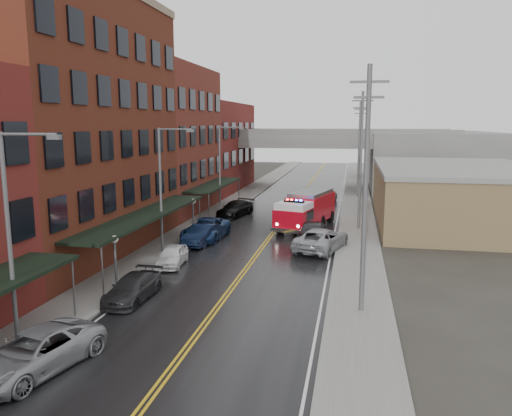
{
  "coord_description": "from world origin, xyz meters",
  "views": [
    {
      "loc": [
        6.61,
        -9.13,
        9.32
      ],
      "look_at": [
        -0.52,
        27.21,
        3.0
      ],
      "focal_mm": 35.0,
      "sensor_mm": 36.0,
      "label": 1
    }
  ],
  "objects": [
    {
      "name": "road",
      "position": [
        0.0,
        30.0,
        0.01
      ],
      "size": [
        11.0,
        160.0,
        0.02
      ],
      "primitive_type": "cube",
      "color": "black",
      "rests_on": "ground"
    },
    {
      "name": "sidewalk_left",
      "position": [
        -7.3,
        30.0,
        0.07
      ],
      "size": [
        3.0,
        160.0,
        0.15
      ],
      "primitive_type": "cube",
      "color": "slate",
      "rests_on": "ground"
    },
    {
      "name": "sidewalk_right",
      "position": [
        7.3,
        30.0,
        0.07
      ],
      "size": [
        3.0,
        160.0,
        0.15
      ],
      "primitive_type": "cube",
      "color": "slate",
      "rests_on": "ground"
    },
    {
      "name": "curb_left",
      "position": [
        -5.65,
        30.0,
        0.07
      ],
      "size": [
        0.3,
        160.0,
        0.15
      ],
      "primitive_type": "cube",
      "color": "gray",
      "rests_on": "ground"
    },
    {
      "name": "curb_right",
      "position": [
        5.65,
        30.0,
        0.07
      ],
      "size": [
        0.3,
        160.0,
        0.15
      ],
      "primitive_type": "cube",
      "color": "gray",
      "rests_on": "ground"
    },
    {
      "name": "brick_building_b",
      "position": [
        -13.3,
        23.0,
        9.0
      ],
      "size": [
        9.0,
        20.0,
        18.0
      ],
      "primitive_type": "cube",
      "color": "#5E2619",
      "rests_on": "ground"
    },
    {
      "name": "brick_building_c",
      "position": [
        -13.3,
        40.5,
        7.5
      ],
      "size": [
        9.0,
        15.0,
        15.0
      ],
      "primitive_type": "cube",
      "color": "brown",
      "rests_on": "ground"
    },
    {
      "name": "brick_building_far",
      "position": [
        -13.3,
        58.0,
        6.0
      ],
      "size": [
        9.0,
        20.0,
        12.0
      ],
      "primitive_type": "cube",
      "color": "maroon",
      "rests_on": "ground"
    },
    {
      "name": "tan_building",
      "position": [
        16.0,
        40.0,
        2.5
      ],
      "size": [
        14.0,
        22.0,
        5.0
      ],
      "primitive_type": "cube",
      "color": "#8E744C",
      "rests_on": "ground"
    },
    {
      "name": "right_far_block",
      "position": [
        18.0,
        70.0,
        4.0
      ],
      "size": [
        18.0,
        30.0,
        8.0
      ],
      "primitive_type": "cube",
      "color": "slate",
      "rests_on": "ground"
    },
    {
      "name": "awning_1",
      "position": [
        -7.49,
        23.0,
        2.99
      ],
      "size": [
        2.6,
        18.0,
        3.09
      ],
      "color": "black",
      "rests_on": "ground"
    },
    {
      "name": "awning_2",
      "position": [
        -7.49,
        40.5,
        2.99
      ],
      "size": [
        2.6,
        13.0,
        3.09
      ],
      "color": "black",
      "rests_on": "ground"
    },
    {
      "name": "globe_lamp_1",
      "position": [
        -6.4,
        16.0,
        2.31
      ],
      "size": [
        0.44,
        0.44,
        3.12
      ],
      "color": "#59595B",
      "rests_on": "ground"
    },
    {
      "name": "globe_lamp_2",
      "position": [
        -6.4,
        30.0,
        2.31
      ],
      "size": [
        0.44,
        0.44,
        3.12
      ],
      "color": "#59595B",
      "rests_on": "ground"
    },
    {
      "name": "street_lamp_0",
      "position": [
        -6.55,
        8.0,
        5.19
      ],
      "size": [
        2.64,
        0.22,
        9.0
      ],
      "color": "#59595B",
      "rests_on": "ground"
    },
    {
      "name": "street_lamp_1",
      "position": [
        -6.55,
        24.0,
        5.19
      ],
      "size": [
        2.64,
        0.22,
        9.0
      ],
      "color": "#59595B",
      "rests_on": "ground"
    },
    {
      "name": "street_lamp_2",
      "position": [
        -6.55,
        40.0,
        5.19
      ],
      "size": [
        2.64,
        0.22,
        9.0
      ],
      "color": "#59595B",
      "rests_on": "ground"
    },
    {
      "name": "utility_pole_0",
      "position": [
        7.2,
        15.0,
        6.31
      ],
      "size": [
        1.8,
        0.24,
        12.0
      ],
      "color": "#59595B",
      "rests_on": "ground"
    },
    {
      "name": "utility_pole_1",
      "position": [
        7.2,
        35.0,
        6.31
      ],
      "size": [
        1.8,
        0.24,
        12.0
      ],
      "color": "#59595B",
      "rests_on": "ground"
    },
    {
      "name": "utility_pole_2",
      "position": [
        7.2,
        55.0,
        6.31
      ],
      "size": [
        1.8,
        0.24,
        12.0
      ],
      "color": "#59595B",
      "rests_on": "ground"
    },
    {
      "name": "overpass",
      "position": [
        0.0,
        62.0,
        5.99
      ],
      "size": [
        40.0,
        10.0,
        7.5
      ],
      "color": "slate",
      "rests_on": "ground"
    },
    {
      "name": "fire_truck",
      "position": [
        2.53,
        34.88,
        1.73
      ],
      "size": [
        5.17,
        9.15,
        3.19
      ],
      "rotation": [
        0.0,
        0.0,
        -0.26
      ],
      "color": "#B60818",
      "rests_on": "ground"
    },
    {
      "name": "parked_car_left_2",
      "position": [
        -5.0,
        6.58,
        0.77
      ],
      "size": [
        3.84,
        6.02,
        1.54
      ],
      "primitive_type": "imported",
      "rotation": [
        0.0,
        0.0,
        -0.25
      ],
      "color": "gray",
      "rests_on": "ground"
    },
    {
      "name": "parked_car_left_3",
      "position": [
        -4.72,
        14.54,
        0.67
      ],
      "size": [
        1.98,
        4.63,
        1.33
      ],
      "primitive_type": "imported",
      "rotation": [
        0.0,
        0.0,
        -0.03
      ],
      "color": "#252528",
      "rests_on": "ground"
    },
    {
      "name": "parked_car_left_4",
      "position": [
        -5.0,
        21.2,
        0.67
      ],
      "size": [
        1.98,
        4.06,
        1.33
      ],
      "primitive_type": "imported",
      "rotation": [
        0.0,
        0.0,
        0.11
      ],
      "color": "white",
      "rests_on": "ground"
    },
    {
      "name": "parked_car_left_5",
      "position": [
        -4.72,
        27.2,
        0.77
      ],
      "size": [
        2.39,
        4.88,
        1.54
      ],
      "primitive_type": "imported",
      "rotation": [
        0.0,
        0.0,
        -0.17
      ],
      "color": "black",
      "rests_on": "ground"
    },
    {
      "name": "parked_car_left_6",
      "position": [
        -5.0,
        28.87,
        0.83
      ],
      "size": [
        3.0,
        6.09,
        1.66
      ],
      "primitive_type": "imported",
      "rotation": [
        0.0,
        0.0,
        -0.04
      ],
      "color": "navy",
      "rests_on": "ground"
    },
    {
      "name": "parked_car_left_7",
      "position": [
        -5.0,
        39.2,
        0.77
      ],
      "size": [
        3.38,
        5.64,
        1.53
      ],
      "primitive_type": "imported",
      "rotation": [
        0.0,
        0.0,
        -0.25
      ],
      "color": "black",
      "rests_on": "ground"
    },
    {
      "name": "parked_car_right_0",
      "position": [
        4.45,
        27.1,
        0.84
      ],
      "size": [
        4.34,
        6.55,
        1.67
      ],
      "primitive_type": "imported",
      "rotation": [
        0.0,
        0.0,
        2.86
      ],
      "color": "#999CA0",
      "rests_on": "ground"
    },
    {
      "name": "parked_car_right_1",
      "position": [
        3.6,
        29.92,
        0.81
      ],
      "size": [
        2.35,
        5.61,
        1.62
      ],
      "primitive_type": "imported",
      "rotation": [
        0.0,
        0.0,
        3.16
      ],
      "color": "#292A2C",
      "rests_on": "ground"
    },
    {
      "name": "parked_car_right_2",
      "position": [
        3.6,
        43.95,
        0.7
      ],
      "size": [
        1.85,
        4.17,
        1.39
      ],
      "primitive_type": "imported",
      "rotation": [
        0.0,
        0.0,
        3.19
      ],
      "color": "white",
      "rests_on": "ground"
    },
    {
      "name": "parked_car_right_3",
      "position": [
        3.76,
        49.63,
        0.74
      ],
      "size": [
        2.04,
        4.64,
        1.48
      ],
      "primitive_type": "imported",
      "rotation": [
        0.0,
        0.0,
        3.03
      ],
      "color": "black",
      "rests_on": "ground"
    }
  ]
}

